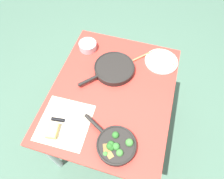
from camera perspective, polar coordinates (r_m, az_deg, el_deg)
ground_plane at (r=2.08m, az=0.00°, el=-11.27°), size 14.00×14.00×0.00m
dining_table_red at (r=1.49m, az=0.00°, el=-2.33°), size 1.05×0.85×0.75m
skillet_broccoli at (r=1.22m, az=1.00°, el=-15.58°), size 0.26×0.36×0.08m
skillet_eggs at (r=1.49m, az=0.55°, el=6.03°), size 0.38×0.36×0.05m
wooden_spoon at (r=1.56m, az=5.41°, el=7.99°), size 0.27×0.26×0.02m
parchment_sheet at (r=1.33m, az=-13.33°, el=-9.11°), size 0.34×0.33×0.00m
grater_knife at (r=1.33m, az=-13.53°, el=-8.68°), size 0.06×0.24×0.02m
cheese_block at (r=1.31m, az=-16.64°, el=-11.22°), size 0.11×0.08×0.04m
dinner_plate_stack at (r=1.60m, az=13.95°, el=8.01°), size 0.25×0.25×0.03m
prep_bowl_steel at (r=1.65m, az=-6.92°, el=12.30°), size 0.14×0.14×0.06m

